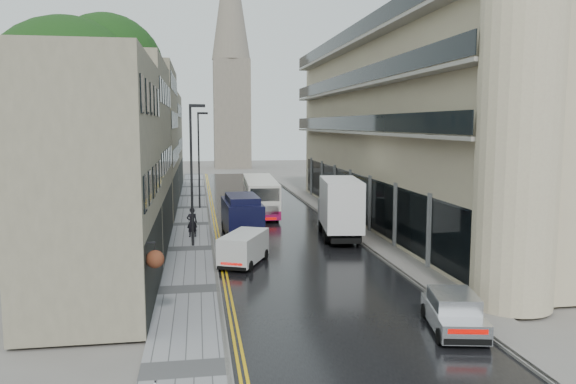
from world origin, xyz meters
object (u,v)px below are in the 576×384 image
object	(u,v)px
cream_bus	(248,201)
navy_van	(229,220)
tree_near	(70,132)
lamp_post_near	(192,176)
tree_far	(111,139)
white_lorry	(326,212)
white_van	(221,253)
lamp_post_far	(199,161)
silver_hatchback	(441,324)
pedestrian	(192,222)

from	to	relation	value
cream_bus	navy_van	world-z (taller)	cream_bus
tree_near	navy_van	size ratio (longest dim) A/B	2.47
tree_near	lamp_post_near	xyz separation A→B (m)	(6.77, -0.01, -2.62)
lamp_post_near	tree_far	bearing A→B (deg)	100.99
cream_bus	white_lorry	world-z (taller)	white_lorry
white_van	tree_near	bearing A→B (deg)	169.60
lamp_post_far	tree_far	bearing A→B (deg)	178.12
tree_far	white_lorry	distance (m)	20.23
silver_hatchback	navy_van	distance (m)	18.52
cream_bus	white_lorry	bearing A→B (deg)	-65.23
lamp_post_near	pedestrian	bearing A→B (deg)	75.93
tree_near	white_van	xyz separation A→B (m)	(8.24, -5.61, -6.06)
lamp_post_near	lamp_post_far	size ratio (longest dim) A/B	1.02
silver_hatchback	white_van	world-z (taller)	white_van
cream_bus	white_van	xyz separation A→B (m)	(-2.75, -14.95, -0.58)
white_lorry	lamp_post_far	size ratio (longest dim) A/B	0.91
white_lorry	lamp_post_far	bearing A→B (deg)	123.40
tree_far	lamp_post_near	world-z (taller)	tree_far
navy_van	pedestrian	bearing A→B (deg)	140.23
white_van	lamp_post_far	distance (m)	21.25
white_van	pedestrian	size ratio (longest dim) A/B	2.00
tree_far	white_lorry	world-z (taller)	tree_far
silver_hatchback	white_lorry	bearing A→B (deg)	102.44
tree_near	cream_bus	bearing A→B (deg)	40.36
tree_near	tree_far	xyz separation A→B (m)	(0.30, 13.00, -0.72)
cream_bus	pedestrian	distance (m)	7.97
tree_far	white_lorry	xyz separation A→B (m)	(14.63, -13.31, -4.24)
pedestrian	lamp_post_near	distance (m)	4.19
white_lorry	navy_van	size ratio (longest dim) A/B	1.33
lamp_post_near	tree_near	bearing A→B (deg)	164.48
white_lorry	pedestrian	distance (m)	8.79
silver_hatchback	white_van	distance (m)	12.96
navy_van	lamp_post_far	distance (m)	14.85
tree_far	pedestrian	xyz separation A→B (m)	(6.40, -10.37, -5.16)
tree_far	cream_bus	size ratio (longest dim) A/B	1.17
white_van	lamp_post_near	distance (m)	6.74
navy_van	lamp_post_near	bearing A→B (deg)	-160.75
white_lorry	pedestrian	size ratio (longest dim) A/B	3.92
tree_near	navy_van	world-z (taller)	tree_near
cream_bus	navy_van	distance (m)	8.69
white_lorry	silver_hatchback	distance (m)	16.33
tree_near	lamp_post_far	distance (m)	17.19
white_van	navy_van	size ratio (longest dim) A/B	0.68
cream_bus	white_lorry	xyz separation A→B (m)	(3.95, -9.65, 0.52)
cream_bus	white_van	bearing A→B (deg)	-97.88
pedestrian	cream_bus	bearing A→B (deg)	-134.80
lamp_post_far	white_van	bearing A→B (deg)	-107.87
white_lorry	tree_far	bearing A→B (deg)	144.99
tree_far	navy_van	bearing A→B (deg)	-54.34
silver_hatchback	lamp_post_near	world-z (taller)	lamp_post_near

